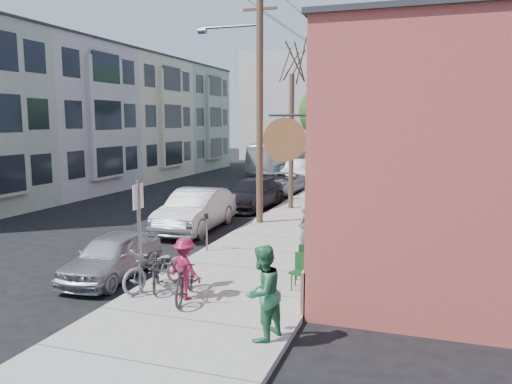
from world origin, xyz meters
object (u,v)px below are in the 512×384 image
(cyclist, at_px, (185,268))
(sign_post, at_px, (139,226))
(car_2, at_px, (252,194))
(patio_chair_a, at_px, (305,263))
(parked_bike_b, at_px, (157,268))
(car_0, at_px, (112,256))
(parking_meter_near, at_px, (206,226))
(tree_leafy_far, at_px, (347,87))
(tree_leafy_mid, at_px, (328,112))
(car_4, at_px, (300,171))
(car_3, at_px, (281,183))
(parking_meter_far, at_px, (289,186))
(bus, at_px, (281,156))
(patron_grey, at_px, (304,229))
(patron_green, at_px, (262,293))
(patio_chair_b, at_px, (301,272))
(parked_bike_a, at_px, (155,272))
(utility_pole_near, at_px, (258,95))
(car_1, at_px, (196,210))
(tree_bare, at_px, (291,142))

(cyclist, bearing_deg, sign_post, 20.74)
(sign_post, bearing_deg, car_2, 96.79)
(sign_post, bearing_deg, patio_chair_a, 33.39)
(parked_bike_b, distance_m, car_0, 1.99)
(parking_meter_near, bearing_deg, tree_leafy_far, 88.80)
(tree_leafy_mid, bearing_deg, car_4, 151.74)
(car_0, height_order, car_3, car_3)
(parking_meter_far, xyz_separation_m, tree_leafy_far, (0.55, 15.81, 6.11))
(bus, bearing_deg, cyclist, -73.10)
(patron_grey, xyz_separation_m, patron_green, (0.68, -6.47, 0.15))
(tree_leafy_far, xyz_separation_m, patio_chair_b, (3.25, -29.03, -6.50))
(car_2, bearing_deg, patron_grey, -56.00)
(car_0, height_order, bus, bus)
(patio_chair_b, distance_m, car_0, 5.32)
(tree_leafy_far, distance_m, car_4, 9.48)
(patio_chair_a, relative_size, parked_bike_a, 0.59)
(utility_pole_near, bearing_deg, parked_bike_b, -88.77)
(tree_leafy_far, distance_m, car_2, 18.74)
(car_1, height_order, car_4, car_4)
(tree_bare, height_order, tree_leafy_mid, tree_leafy_mid)
(parking_meter_near, height_order, tree_leafy_far, tree_leafy_far)
(patio_chair_a, xyz_separation_m, car_1, (-5.64, 5.11, 0.23))
(parked_bike_a, bearing_deg, car_2, 72.78)
(car_2, distance_m, bus, 18.05)
(car_3, bearing_deg, cyclist, -77.88)
(patio_chair_a, distance_m, car_3, 16.79)
(tree_bare, height_order, bus, tree_bare)
(utility_pole_near, bearing_deg, tree_leafy_mid, 88.25)
(patron_green, bearing_deg, parking_meter_far, -148.53)
(tree_bare, height_order, patron_grey, tree_bare)
(sign_post, height_order, tree_bare, tree_bare)
(parking_meter_near, distance_m, utility_pole_near, 6.65)
(parking_meter_near, xyz_separation_m, utility_pole_near, (0.14, 4.97, 4.43))
(sign_post, distance_m, tree_leafy_mid, 22.80)
(parked_bike_a, xyz_separation_m, car_3, (-1.77, 18.02, 0.05))
(tree_bare, height_order, cyclist, tree_bare)
(patron_grey, height_order, car_4, patron_grey)
(cyclist, bearing_deg, tree_leafy_far, -66.15)
(parked_bike_b, relative_size, car_4, 0.40)
(cyclist, height_order, bus, bus)
(tree_bare, relative_size, tree_leafy_far, 0.70)
(parking_meter_far, distance_m, utility_pole_near, 7.11)
(parked_bike_a, bearing_deg, car_1, 82.38)
(patron_grey, bearing_deg, parking_meter_far, -155.56)
(sign_post, relative_size, car_1, 0.56)
(car_0, relative_size, car_3, 0.81)
(cyclist, relative_size, parked_bike_b, 0.73)
(patio_chair_a, height_order, cyclist, cyclist)
(parking_meter_near, bearing_deg, utility_pole_near, 88.38)
(tree_bare, xyz_separation_m, car_0, (-2.06, -11.84, -2.72))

